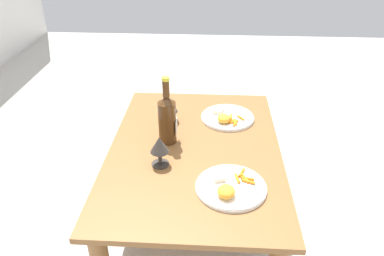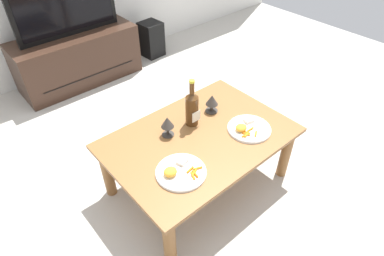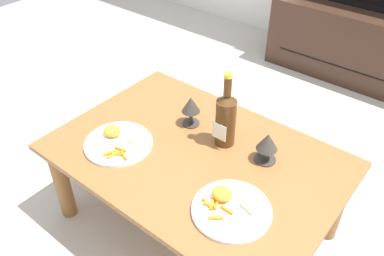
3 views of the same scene
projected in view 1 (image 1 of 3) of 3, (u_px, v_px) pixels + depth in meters
name	position (u px, v px, depth m)	size (l,w,h in m)	color
ground_plane	(194.00, 216.00, 1.92)	(6.40, 6.40, 0.00)	#B7B2A8
dining_table	(195.00, 160.00, 1.73)	(1.14, 0.78, 0.43)	brown
wine_bottle	(167.00, 117.00, 1.68)	(0.08, 0.08, 0.33)	#4C2D14
goblet_left	(159.00, 146.00, 1.54)	(0.08, 0.08, 0.14)	#38332D
goblet_right	(170.00, 107.00, 1.86)	(0.09, 0.09, 0.13)	#38332D
dinner_plate_left	(230.00, 187.00, 1.44)	(0.28, 0.28, 0.05)	white
dinner_plate_right	(227.00, 117.00, 1.92)	(0.28, 0.28, 0.05)	white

